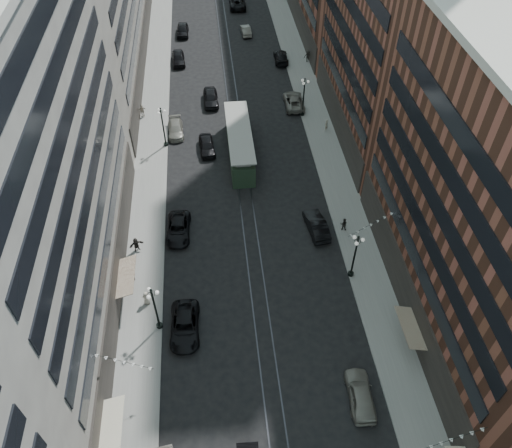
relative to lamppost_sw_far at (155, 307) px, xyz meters
name	(u,v)px	position (x,y,z in m)	size (l,w,h in m)	color
ground	(235,120)	(9.20, 32.00, -3.10)	(220.00, 220.00, 0.00)	black
sidewalk_west	(156,85)	(-1.80, 42.00, -3.02)	(4.00, 180.00, 0.15)	gray
sidewalk_east	(303,77)	(20.20, 42.00, -3.02)	(4.00, 180.00, 0.15)	gray
rail_west	(226,82)	(8.50, 42.00, -3.09)	(0.12, 180.00, 0.02)	#2D2D33
rail_east	(235,81)	(9.90, 42.00, -3.09)	(0.12, 180.00, 0.02)	#2D2D33
building_west_mid	(32,178)	(-7.80, 5.00, 10.90)	(8.00, 36.00, 28.00)	#A39F90
building_east_mid	(484,210)	(26.20, 0.00, 8.90)	(8.00, 30.00, 24.00)	brown
lamppost_sw_far	(155,307)	(0.00, 0.00, 0.00)	(1.03, 1.14, 5.52)	black
lamppost_sw_mid	(163,126)	(0.00, 27.00, 0.00)	(1.03, 1.14, 5.52)	black
lamppost_se_far	(355,255)	(18.40, 4.00, 0.00)	(1.03, 1.14, 5.52)	black
lamppost_se_mid	(304,96)	(18.40, 32.00, 0.00)	(1.03, 1.14, 5.52)	black
streetcar	(240,144)	(9.20, 24.27, -1.44)	(2.88, 12.99, 3.59)	#263C28
car_2	(185,326)	(2.29, -0.58, -2.34)	(2.51, 5.45, 1.51)	black
car_4	(361,394)	(16.13, -8.44, -2.28)	(1.92, 4.77, 1.62)	gray
pedestrian_2	(132,275)	(-2.73, 5.63, -2.20)	(0.73, 0.40, 1.50)	black
car_7	(178,229)	(1.67, 11.45, -2.37)	(2.40, 5.20, 1.45)	black
car_8	(176,129)	(1.25, 29.65, -2.41)	(1.93, 4.75, 1.38)	gray
car_9	(183,30)	(2.22, 58.47, -2.27)	(1.95, 4.85, 1.65)	black
car_10	(316,225)	(16.18, 10.37, -2.28)	(1.72, 4.94, 1.63)	black
car_11	(294,101)	(17.60, 34.60, -2.33)	(2.53, 5.49, 1.53)	slate
car_12	(281,57)	(17.60, 47.45, -2.36)	(2.06, 5.06, 1.47)	black
car_13	(211,98)	(6.12, 36.47, -2.24)	(2.02, 5.01, 1.71)	black
car_14	(246,30)	(12.97, 57.50, -2.39)	(1.50, 4.31, 1.42)	slate
pedestrian_5	(136,244)	(-2.54, 9.46, -2.14)	(1.50, 0.43, 1.62)	black
pedestrian_6	(142,111)	(-3.20, 33.83, -2.03)	(1.07, 0.49, 1.83)	#BCAE9C
pedestrian_7	(344,224)	(19.04, 10.14, -2.18)	(0.74, 0.41, 1.53)	black
pedestrian_8	(326,125)	(20.88, 28.14, -2.16)	(0.57, 0.38, 1.57)	#B2A993
pedestrian_9	(308,56)	(21.70, 46.60, -2.03)	(1.19, 0.49, 1.83)	black
car_extra_0	(207,146)	(5.17, 25.51, -2.31)	(1.85, 4.59, 1.56)	black
car_extra_1	(237,2)	(12.45, 69.13, -2.21)	(2.94, 6.38, 1.77)	black
car_extra_2	(178,58)	(1.55, 48.58, -2.28)	(1.93, 4.80, 1.63)	black
pedestrian_extra_0	(146,298)	(-1.20, 2.69, -2.16)	(0.77, 0.42, 1.57)	#B5A996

